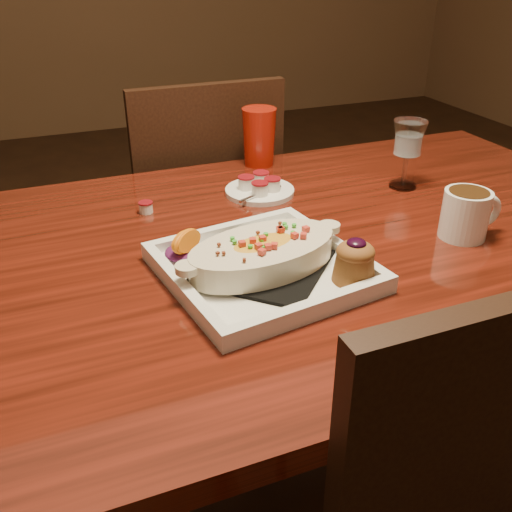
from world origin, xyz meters
name	(u,v)px	position (x,y,z in m)	size (l,w,h in m)	color
floor	(285,510)	(0.00, 0.00, 0.00)	(7.00, 7.00, 0.00)	black
table	(293,284)	(0.00, 0.00, 0.65)	(1.50, 0.90, 0.75)	maroon
chair_far	(200,222)	(0.00, 0.63, 0.51)	(0.42, 0.42, 0.93)	black
plate	(268,259)	(-0.10, -0.10, 0.78)	(0.34, 0.34, 0.08)	white
coffee_mug	(467,212)	(0.29, -0.10, 0.80)	(0.12, 0.09, 0.09)	white
goblet	(408,142)	(0.33, 0.14, 0.85)	(0.07, 0.07, 0.15)	silver
saucer	(260,189)	(0.02, 0.22, 0.76)	(0.15, 0.15, 0.10)	white
creamer_loose	(146,207)	(-0.23, 0.22, 0.76)	(0.03, 0.03, 0.02)	white
red_tumbler	(259,137)	(0.09, 0.40, 0.82)	(0.08, 0.08, 0.14)	#AB190C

